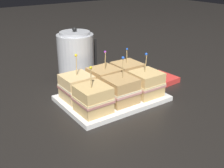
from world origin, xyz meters
TOP-DOWN VIEW (x-y plane):
  - ground_plane at (0.00, 0.00)m, footprint 6.00×6.00m
  - serving_platter at (0.00, 0.00)m, footprint 0.40×0.28m
  - sandwich_front_left at (-0.13, -0.06)m, footprint 0.12×0.12m
  - sandwich_front_center at (-0.00, -0.06)m, footprint 0.11×0.11m
  - sandwich_front_right at (0.12, -0.06)m, footprint 0.11×0.11m
  - sandwich_back_left at (-0.12, 0.06)m, footprint 0.12×0.12m
  - sandwich_back_center at (0.00, 0.06)m, footprint 0.12×0.12m
  - sandwich_back_right at (0.12, 0.06)m, footprint 0.11×0.11m
  - kettle_steel at (-0.02, 0.26)m, footprint 0.19×0.16m
  - napkin_stack at (0.29, 0.04)m, footprint 0.14×0.14m

SIDE VIEW (x-z plane):
  - ground_plane at x=0.00m, z-range 0.00..0.00m
  - serving_platter at x=0.00m, z-range 0.00..0.02m
  - napkin_stack at x=0.29m, z-range 0.00..0.02m
  - sandwich_front_left at x=-0.13m, z-range -0.02..0.15m
  - sandwich_front_right at x=0.12m, z-range -0.02..0.15m
  - sandwich_front_center at x=0.00m, z-range -0.02..0.16m
  - sandwich_back_left at x=-0.12m, z-range -0.02..0.16m
  - sandwich_back_right at x=0.12m, z-range -0.01..0.15m
  - sandwich_back_center at x=0.00m, z-range -0.02..0.16m
  - kettle_steel at x=-0.02m, z-range -0.01..0.24m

